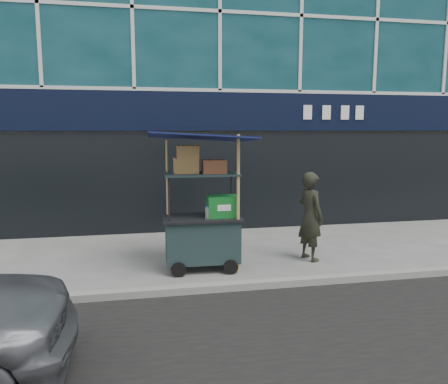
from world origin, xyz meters
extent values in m
plane|color=slate|center=(0.00, 0.00, 0.00)|extent=(80.00, 80.00, 0.00)
cube|color=gray|center=(0.00, -0.20, 0.06)|extent=(80.00, 0.18, 0.12)
cube|color=slate|center=(0.00, 7.00, 6.00)|extent=(16.00, 6.00, 12.00)
cube|color=black|center=(0.00, 3.86, 2.90)|extent=(15.68, 0.06, 0.90)
cube|color=black|center=(0.00, 3.90, 1.20)|extent=(15.68, 0.04, 2.40)
cube|color=black|center=(-0.88, 0.95, 0.53)|extent=(1.30, 0.79, 0.75)
cylinder|color=black|center=(-1.34, 0.57, 0.13)|extent=(0.26, 0.06, 0.26)
cylinder|color=black|center=(-0.44, 0.54, 0.13)|extent=(0.26, 0.06, 0.26)
cube|color=black|center=(-0.88, 0.95, 0.93)|extent=(1.39, 0.87, 0.04)
cylinder|color=black|center=(-1.48, 0.64, 1.31)|extent=(0.03, 0.03, 0.80)
cylinder|color=black|center=(-0.30, 0.61, 1.31)|extent=(0.03, 0.03, 0.80)
cylinder|color=black|center=(-1.46, 1.29, 1.31)|extent=(0.03, 0.03, 0.80)
cylinder|color=black|center=(-0.28, 1.25, 1.31)|extent=(0.03, 0.03, 0.80)
cube|color=black|center=(-0.88, 0.95, 1.71)|extent=(1.30, 0.79, 0.03)
cylinder|color=#AE7F4E|center=(-0.30, 0.61, 1.20)|extent=(0.06, 0.06, 2.40)
cylinder|color=#AE7F4E|center=(-1.46, 1.29, 1.15)|extent=(0.04, 0.04, 2.30)
cube|color=#0B0B3F|center=(-0.88, 0.95, 2.35)|extent=(1.85, 1.34, 0.21)
cube|color=#0E5E1E|center=(-0.52, 0.88, 1.14)|extent=(0.55, 0.39, 0.37)
cylinder|color=silver|center=(-0.82, 0.73, 1.06)|extent=(0.07, 0.07, 0.21)
cylinder|color=#1731AE|center=(-0.82, 0.73, 1.18)|extent=(0.04, 0.04, 0.02)
cube|color=olive|center=(-1.15, 1.01, 1.86)|extent=(0.44, 0.33, 0.27)
cube|color=olive|center=(-0.67, 0.89, 1.84)|extent=(0.41, 0.31, 0.24)
cube|color=olive|center=(-1.11, 0.99, 2.10)|extent=(0.38, 0.29, 0.21)
imported|color=black|center=(1.22, 1.10, 0.85)|extent=(0.57, 0.71, 1.70)
camera|label=1|loc=(-1.97, -6.56, 2.49)|focal=35.00mm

